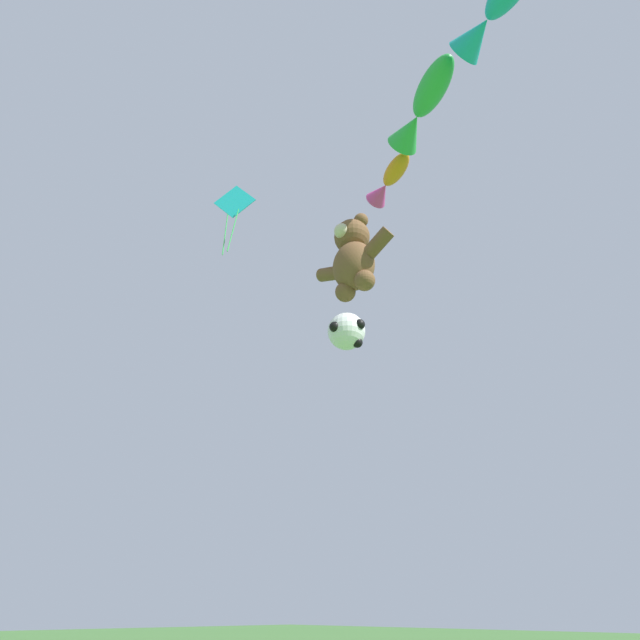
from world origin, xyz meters
The scene contains 6 objects.
teddy_bear_kite centered at (0.95, 5.20, 7.43)m, with size 2.05×0.90×2.08m.
soccer_ball_kite centered at (0.62, 5.27, 5.71)m, with size 0.82×0.81×0.75m.
fish_kite_tangerine centered at (1.50, 6.11, 10.24)m, with size 1.62×1.05×0.56m.
fish_kite_emerald centered at (3.18, 5.07, 10.17)m, with size 2.14×1.53×0.73m.
fish_kite_teal centered at (5.17, 4.34, 9.96)m, with size 1.89×1.14×0.67m.
diamond_kite centered at (-3.31, 4.52, 12.02)m, with size 1.11×0.91×3.09m.
Camera 1 is at (5.24, -0.06, 1.16)m, focal length 24.00 mm.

